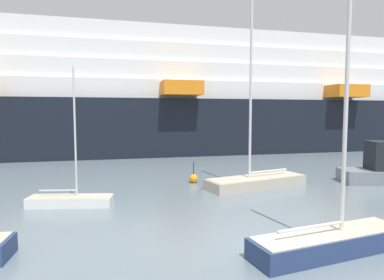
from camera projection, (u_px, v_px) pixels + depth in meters
ground_plane at (282, 254)px, 12.23m from camera, size 600.00×600.00×0.00m
sailboat_0 at (256, 178)px, 23.28m from camera, size 7.68×3.79×14.61m
sailboat_1 at (331, 238)px, 12.29m from camera, size 6.58×2.44×11.45m
sailboat_4 at (70, 199)px, 18.50m from camera, size 4.73×2.06×7.70m
channel_buoy_1 at (194, 178)px, 24.73m from camera, size 0.64×0.64×1.53m
cruise_ship at (85, 99)px, 44.24m from camera, size 125.28×19.66×22.17m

